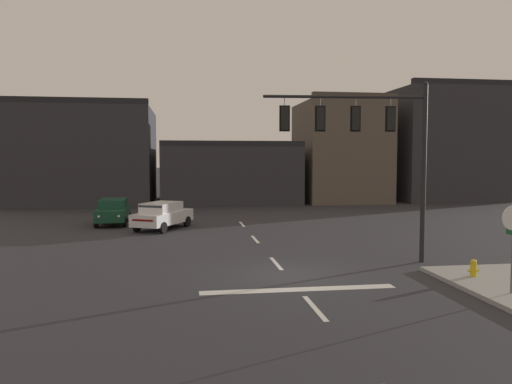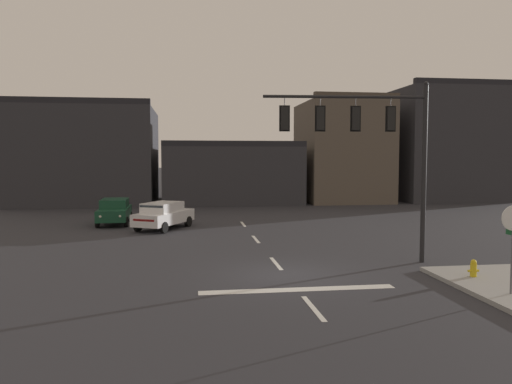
{
  "view_description": "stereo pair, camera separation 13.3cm",
  "coord_description": "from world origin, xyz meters",
  "px_view_note": "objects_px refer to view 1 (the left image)",
  "views": [
    {
      "loc": [
        -3.61,
        -17.42,
        4.25
      ],
      "look_at": [
        -0.72,
        2.69,
        2.85
      ],
      "focal_mm": 34.87,
      "sensor_mm": 36.0,
      "label": 1
    },
    {
      "loc": [
        -3.48,
        -17.44,
        4.25
      ],
      "look_at": [
        -0.72,
        2.69,
        2.85
      ],
      "focal_mm": 34.87,
      "sensor_mm": 36.0,
      "label": 2
    }
  ],
  "objects_px": {
    "fire_hydrant": "(473,271)",
    "car_lot_nearside": "(162,215)",
    "car_lot_middle": "(113,211)",
    "signal_mast_near_side": "(370,136)"
  },
  "relations": [
    {
      "from": "car_lot_middle",
      "to": "fire_hydrant",
      "type": "bearing_deg",
      "value": -49.51
    },
    {
      "from": "car_lot_middle",
      "to": "fire_hydrant",
      "type": "relative_size",
      "value": 5.99
    },
    {
      "from": "car_lot_nearside",
      "to": "fire_hydrant",
      "type": "relative_size",
      "value": 6.31
    },
    {
      "from": "signal_mast_near_side",
      "to": "car_lot_nearside",
      "type": "distance_m",
      "value": 14.5
    },
    {
      "from": "signal_mast_near_side",
      "to": "fire_hydrant",
      "type": "xyz_separation_m",
      "value": [
        2.51,
        -3.35,
        -4.78
      ]
    },
    {
      "from": "fire_hydrant",
      "to": "car_lot_nearside",
      "type": "bearing_deg",
      "value": 128.35
    },
    {
      "from": "car_lot_nearside",
      "to": "fire_hydrant",
      "type": "height_order",
      "value": "car_lot_nearside"
    },
    {
      "from": "signal_mast_near_side",
      "to": "car_lot_middle",
      "type": "distance_m",
      "value": 18.53
    },
    {
      "from": "signal_mast_near_side",
      "to": "fire_hydrant",
      "type": "bearing_deg",
      "value": -53.22
    },
    {
      "from": "car_lot_nearside",
      "to": "car_lot_middle",
      "type": "xyz_separation_m",
      "value": [
        -3.22,
        2.74,
        0.0
      ]
    }
  ]
}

